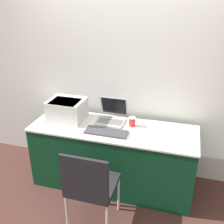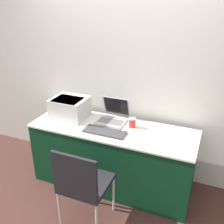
{
  "view_description": "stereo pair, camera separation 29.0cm",
  "coord_description": "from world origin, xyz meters",
  "px_view_note": "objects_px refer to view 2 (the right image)",
  "views": [
    {
      "loc": [
        0.72,
        -2.19,
        2.16
      ],
      "look_at": [
        -0.02,
        0.34,
        0.95
      ],
      "focal_mm": 42.0,
      "sensor_mm": 36.0,
      "label": 1
    },
    {
      "loc": [
        0.99,
        -2.1,
        2.16
      ],
      "look_at": [
        -0.02,
        0.34,
        0.95
      ],
      "focal_mm": 42.0,
      "sensor_mm": 36.0,
      "label": 2
    }
  ],
  "objects_px": {
    "external_keyboard": "(105,132)",
    "coffee_cup": "(132,123)",
    "printer": "(70,107)",
    "laptop_left": "(113,116)",
    "chair": "(82,182)"
  },
  "relations": [
    {
      "from": "printer",
      "to": "external_keyboard",
      "type": "distance_m",
      "value": 0.59
    },
    {
      "from": "printer",
      "to": "external_keyboard",
      "type": "xyz_separation_m",
      "value": [
        0.55,
        -0.19,
        -0.12
      ]
    },
    {
      "from": "laptop_left",
      "to": "chair",
      "type": "bearing_deg",
      "value": -86.76
    },
    {
      "from": "external_keyboard",
      "to": "coffee_cup",
      "type": "distance_m",
      "value": 0.34
    },
    {
      "from": "printer",
      "to": "coffee_cup",
      "type": "bearing_deg",
      "value": 3.26
    },
    {
      "from": "laptop_left",
      "to": "external_keyboard",
      "type": "distance_m",
      "value": 0.32
    },
    {
      "from": "printer",
      "to": "laptop_left",
      "type": "relative_size",
      "value": 1.18
    },
    {
      "from": "external_keyboard",
      "to": "coffee_cup",
      "type": "bearing_deg",
      "value": 45.63
    },
    {
      "from": "printer",
      "to": "external_keyboard",
      "type": "height_order",
      "value": "printer"
    },
    {
      "from": "laptop_left",
      "to": "coffee_cup",
      "type": "distance_m",
      "value": 0.28
    },
    {
      "from": "coffee_cup",
      "to": "chair",
      "type": "xyz_separation_m",
      "value": [
        -0.22,
        -0.8,
        -0.29
      ]
    },
    {
      "from": "laptop_left",
      "to": "printer",
      "type": "bearing_deg",
      "value": -166.92
    },
    {
      "from": "printer",
      "to": "coffee_cup",
      "type": "height_order",
      "value": "printer"
    },
    {
      "from": "external_keyboard",
      "to": "chair",
      "type": "height_order",
      "value": "chair"
    },
    {
      "from": "external_keyboard",
      "to": "chair",
      "type": "bearing_deg",
      "value": -88.22
    }
  ]
}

